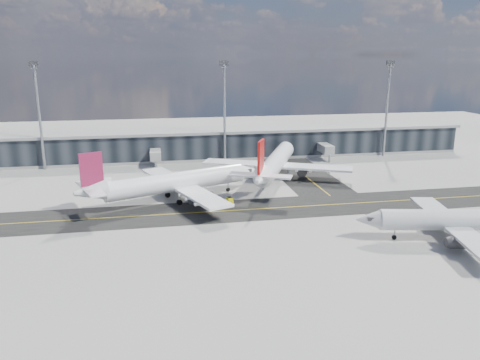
{
  "coord_description": "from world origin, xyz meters",
  "views": [
    {
      "loc": [
        -19.94,
        -84.45,
        30.44
      ],
      "look_at": [
        -2.74,
        8.81,
        5.0
      ],
      "focal_mm": 35.0,
      "sensor_mm": 36.0,
      "label": 1
    }
  ],
  "objects_px": {
    "airliner_near": "(463,220)",
    "airliner_af": "(175,182)",
    "service_van": "(238,164)",
    "airliner_redtail": "(275,163)",
    "baggage_tug": "(227,202)"
  },
  "relations": [
    {
      "from": "service_van",
      "to": "airliner_redtail",
      "type": "bearing_deg",
      "value": -63.35
    },
    {
      "from": "airliner_af",
      "to": "airliner_redtail",
      "type": "relative_size",
      "value": 0.95
    },
    {
      "from": "airliner_af",
      "to": "service_van",
      "type": "xyz_separation_m",
      "value": [
        19.13,
        28.97,
        -3.37
      ]
    },
    {
      "from": "airliner_near",
      "to": "airliner_af",
      "type": "bearing_deg",
      "value": 67.65
    },
    {
      "from": "airliner_near",
      "to": "airliner_redtail",
      "type": "bearing_deg",
      "value": 36.74
    },
    {
      "from": "airliner_redtail",
      "to": "service_van",
      "type": "xyz_separation_m",
      "value": [
        -6.48,
        15.84,
        -3.63
      ]
    },
    {
      "from": "airliner_redtail",
      "to": "service_van",
      "type": "height_order",
      "value": "airliner_redtail"
    },
    {
      "from": "airliner_af",
      "to": "service_van",
      "type": "distance_m",
      "value": 34.89
    },
    {
      "from": "service_van",
      "to": "airliner_near",
      "type": "bearing_deg",
      "value": -60.92
    },
    {
      "from": "airliner_near",
      "to": "baggage_tug",
      "type": "distance_m",
      "value": 44.34
    },
    {
      "from": "airliner_af",
      "to": "airliner_near",
      "type": "distance_m",
      "value": 56.03
    },
    {
      "from": "baggage_tug",
      "to": "service_van",
      "type": "distance_m",
      "value": 35.55
    },
    {
      "from": "airliner_near",
      "to": "service_van",
      "type": "bearing_deg",
      "value": 35.89
    },
    {
      "from": "airliner_af",
      "to": "baggage_tug",
      "type": "height_order",
      "value": "airliner_af"
    },
    {
      "from": "airliner_af",
      "to": "baggage_tug",
      "type": "bearing_deg",
      "value": 41.3
    }
  ]
}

